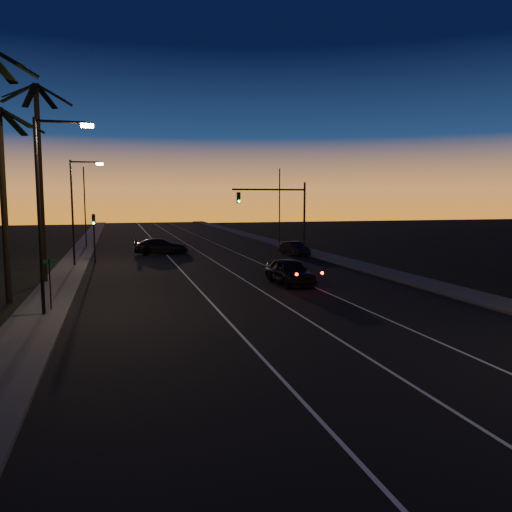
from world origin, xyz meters
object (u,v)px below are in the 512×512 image
object	(u,v)px
cross_car	(161,246)
right_car	(294,248)
lead_car	(290,271)
signal_mast	(281,206)

from	to	relation	value
cross_car	right_car	bearing A→B (deg)	-18.91
lead_car	right_car	xyz separation A→B (m)	(6.03, 15.69, -0.17)
right_car	lead_car	bearing A→B (deg)	-111.01
right_car	cross_car	world-z (taller)	cross_car
lead_car	cross_car	bearing A→B (deg)	107.84
signal_mast	lead_car	xyz separation A→B (m)	(-4.22, -14.53, -3.95)
lead_car	cross_car	size ratio (longest dim) A/B	1.02
signal_mast	right_car	bearing A→B (deg)	32.72
right_car	cross_car	distance (m)	13.16
signal_mast	right_car	size ratio (longest dim) A/B	1.72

